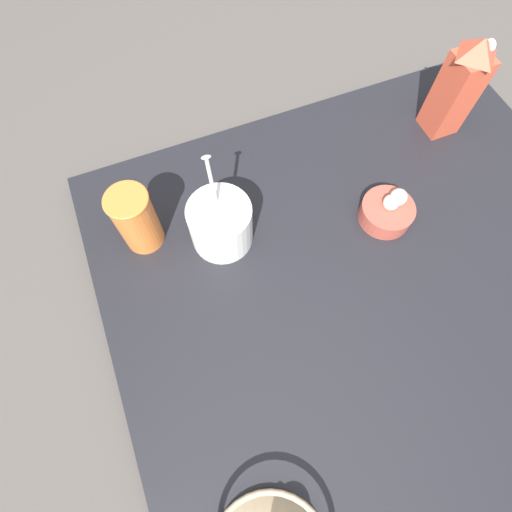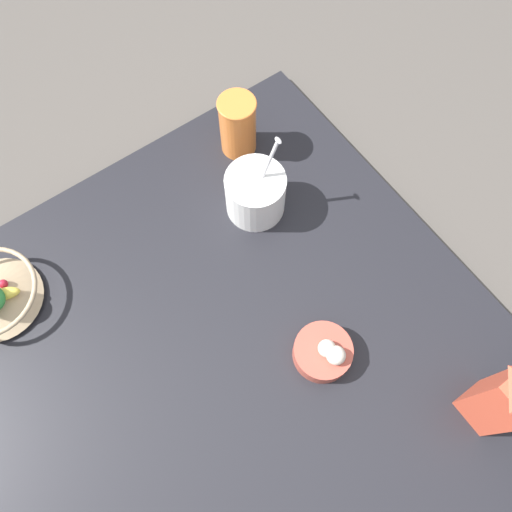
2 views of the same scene
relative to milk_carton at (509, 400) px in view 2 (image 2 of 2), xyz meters
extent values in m
plane|color=#4C4742|center=(-0.37, 0.35, -0.16)|extent=(6.00, 6.00, 0.00)
cube|color=black|center=(-0.37, 0.35, -0.14)|extent=(1.13, 1.13, 0.03)
cylinder|color=tan|center=(-0.67, 0.75, -0.12)|extent=(0.10, 0.10, 0.01)
ellipsoid|color=#EFD64C|center=(-0.65, 0.73, -0.07)|extent=(0.07, 0.05, 0.03)
sphere|color=red|center=(-0.64, 0.75, -0.08)|extent=(0.02, 0.02, 0.02)
cube|color=#CC4C33|center=(0.00, 0.00, -0.02)|extent=(0.08, 0.08, 0.20)
cylinder|color=white|center=(-0.10, 0.62, -0.07)|extent=(0.13, 0.13, 0.11)
cylinder|color=white|center=(-0.10, 0.62, -0.02)|extent=(0.12, 0.12, 0.02)
cylinder|color=silver|center=(-0.07, 0.62, 0.02)|extent=(0.06, 0.01, 0.15)
ellipsoid|color=silver|center=(-0.05, 0.62, 0.09)|extent=(0.01, 0.02, 0.01)
cylinder|color=orange|center=(-0.04, 0.78, -0.05)|extent=(0.08, 0.08, 0.16)
torus|color=orange|center=(-0.04, 0.78, 0.03)|extent=(0.09, 0.09, 0.01)
cylinder|color=#B24C3D|center=(-0.19, 0.26, -0.10)|extent=(0.12, 0.12, 0.04)
sphere|color=silver|center=(-0.19, 0.26, -0.07)|extent=(0.04, 0.04, 0.04)
sphere|color=silver|center=(-0.18, 0.24, -0.07)|extent=(0.04, 0.04, 0.04)
camera|label=1|loc=(-0.51, 0.71, 0.67)|focal=28.00mm
camera|label=2|loc=(-0.42, 0.16, 0.89)|focal=35.00mm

